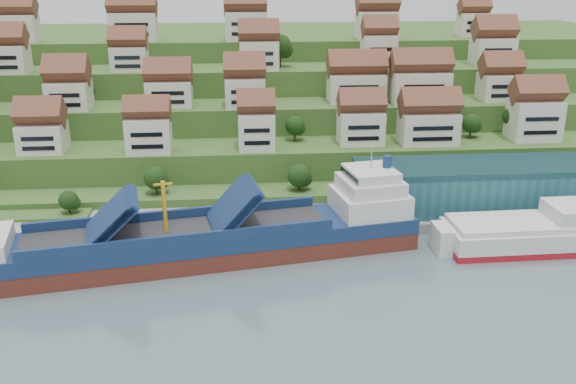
{
  "coord_description": "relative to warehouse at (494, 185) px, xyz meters",
  "views": [
    {
      "loc": [
        -3.84,
        -111.42,
        52.91
      ],
      "look_at": [
        6.56,
        14.0,
        8.0
      ],
      "focal_mm": 40.0,
      "sensor_mm": 36.0,
      "label": 1
    }
  ],
  "objects": [
    {
      "name": "flagpole",
      "position": [
        -33.89,
        -7.0,
        -0.32
      ],
      "size": [
        1.28,
        0.16,
        8.0
      ],
      "color": "gray",
      "rests_on": "quay"
    },
    {
      "name": "ground",
      "position": [
        -52.0,
        -17.0,
        -7.2
      ],
      "size": [
        300.0,
        300.0,
        0.0
      ],
      "primitive_type": "plane",
      "color": "slate",
      "rests_on": "ground"
    },
    {
      "name": "hillside",
      "position": [
        -52.0,
        86.55,
        3.46
      ],
      "size": [
        260.0,
        128.0,
        31.0
      ],
      "color": "#2D4C1E",
      "rests_on": "ground"
    },
    {
      "name": "warehouse",
      "position": [
        0.0,
        0.0,
        0.0
      ],
      "size": [
        60.0,
        15.0,
        10.0
      ],
      "primitive_type": "cube",
      "color": "#255C65",
      "rests_on": "quay"
    },
    {
      "name": "quay",
      "position": [
        -32.0,
        -2.0,
        -6.1
      ],
      "size": [
        180.0,
        14.0,
        2.2
      ],
      "primitive_type": "cube",
      "color": "gray",
      "rests_on": "ground"
    },
    {
      "name": "second_ship",
      "position": [
        1.59,
        -17.02,
        -4.35
      ],
      "size": [
        32.84,
        12.72,
        9.46
      ],
      "rotation": [
        0.0,
        0.0,
        0.02
      ],
      "color": "maroon",
      "rests_on": "ground"
    },
    {
      "name": "hillside_trees",
      "position": [
        -57.43,
        30.97,
        10.68
      ],
      "size": [
        134.46,
        62.1,
        30.45
      ],
      "color": "#1B3A13",
      "rests_on": "ground"
    },
    {
      "name": "hillside_village",
      "position": [
        -49.9,
        43.06,
        16.92
      ],
      "size": [
        157.18,
        64.05,
        28.44
      ],
      "color": "beige",
      "rests_on": "ground"
    },
    {
      "name": "cargo_ship",
      "position": [
        -62.49,
        -16.94,
        -3.59
      ],
      "size": [
        87.8,
        28.78,
        19.36
      ],
      "rotation": [
        0.0,
        0.0,
        0.18
      ],
      "color": "#56241A",
      "rests_on": "ground"
    }
  ]
}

